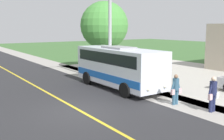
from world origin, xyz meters
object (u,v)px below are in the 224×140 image
pedestrian_waiting (176,89)px  street_light_pole (109,17)px  shuttle_bus_front (119,65)px  tree_curbside (104,26)px  pedestrian_with_bags (213,93)px

pedestrian_waiting → street_light_pole: 7.70m
shuttle_bus_front → street_light_pole: (-0.42, -1.81, 3.22)m
shuttle_bus_front → pedestrian_waiting: 4.88m
street_light_pole → tree_curbside: 5.14m
shuttle_bus_front → pedestrian_with_bags: 6.74m
shuttle_bus_front → tree_curbside: size_ratio=1.15×
pedestrian_waiting → tree_curbside: (-2.74, -11.09, 3.36)m
pedestrian_with_bags → pedestrian_waiting: bearing=-73.9°
pedestrian_waiting → tree_curbside: bearing=-103.9°
street_light_pole → tree_curbside: size_ratio=1.36×
street_light_pole → tree_curbside: (-2.51, -4.45, -0.54)m
street_light_pole → shuttle_bus_front: bearing=77.0°
pedestrian_waiting → shuttle_bus_front: bearing=-87.6°
shuttle_bus_front → street_light_pole: 3.72m
pedestrian_with_bags → pedestrian_waiting: pedestrian_with_bags is taller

